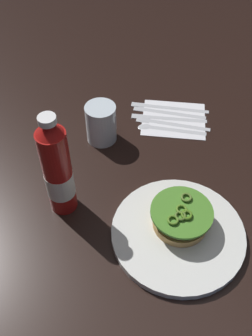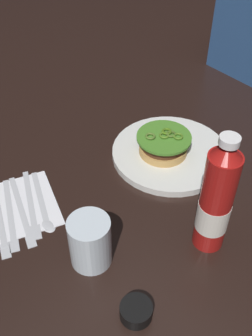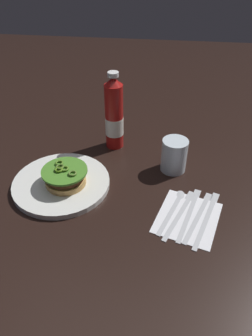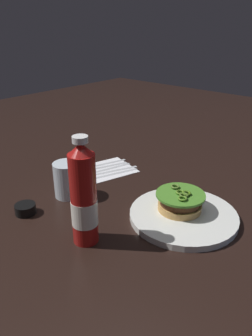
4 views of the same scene
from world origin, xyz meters
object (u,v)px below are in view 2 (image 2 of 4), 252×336
(table_knife, at_px, (10,217))
(spoon_utensil, at_px, (43,208))
(condiment_cup, at_px, (136,311))
(butter_knife, at_px, (22,213))
(napkin, at_px, (20,205))
(burger_sandwich, at_px, (164,144))
(steak_knife, at_px, (0,220))
(fork_utensil, at_px, (31,208))
(dinner_plate, at_px, (171,154))
(ketchup_bottle, at_px, (216,202))
(water_glass, at_px, (90,242))

(table_knife, relative_size, spoon_utensil, 1.12)
(condiment_cup, relative_size, butter_knife, 0.27)
(napkin, relative_size, spoon_utensil, 0.98)
(burger_sandwich, xyz_separation_m, spoon_utensil, (-0.04, -0.30, -0.04))
(napkin, height_order, steak_knife, steak_knife)
(condiment_cup, bearing_deg, burger_sandwich, 130.60)
(spoon_utensil, bearing_deg, fork_utensil, -128.34)
(steak_knife, height_order, spoon_utensil, same)
(dinner_plate, bearing_deg, fork_utensil, -100.45)
(ketchup_bottle, relative_size, table_knife, 1.32)
(condiment_cup, distance_m, table_knife, 0.32)
(ketchup_bottle, height_order, steak_knife, ketchup_bottle)
(dinner_plate, relative_size, water_glass, 2.71)
(burger_sandwich, xyz_separation_m, table_knife, (-0.06, -0.37, -0.04))
(steak_knife, xyz_separation_m, fork_utensil, (0.01, 0.06, 0.00))
(spoon_utensil, bearing_deg, butter_knife, -109.21)
(dinner_plate, height_order, butter_knife, dinner_plate)
(dinner_plate, relative_size, spoon_utensil, 1.60)
(burger_sandwich, xyz_separation_m, water_glass, (0.12, -0.29, 0.01))
(ketchup_bottle, bearing_deg, water_glass, -118.87)
(dinner_plate, bearing_deg, napkin, -103.78)
(water_glass, height_order, butter_knife, water_glass)
(spoon_utensil, bearing_deg, table_knife, -108.52)
(burger_sandwich, relative_size, water_glass, 1.24)
(napkin, bearing_deg, table_knife, -59.98)
(water_glass, xyz_separation_m, napkin, (-0.20, -0.04, -0.05))
(dinner_plate, height_order, table_knife, dinner_plate)
(burger_sandwich, bearing_deg, table_knife, -98.83)
(water_glass, xyz_separation_m, steak_knife, (-0.19, -0.09, -0.05))
(ketchup_bottle, relative_size, water_glass, 2.50)
(burger_sandwich, distance_m, spoon_utensil, 0.31)
(ketchup_bottle, distance_m, steak_knife, 0.42)
(condiment_cup, relative_size, fork_utensil, 0.29)
(butter_knife, relative_size, fork_utensil, 1.05)
(napkin, relative_size, table_knife, 0.88)
(steak_knife, bearing_deg, dinner_plate, 79.70)
(napkin, distance_m, table_knife, 0.04)
(fork_utensil, bearing_deg, butter_knife, -87.30)
(dinner_plate, relative_size, napkin, 1.63)
(water_glass, bearing_deg, dinner_plate, 109.89)
(ketchup_bottle, distance_m, condiment_cup, 0.23)
(dinner_plate, height_order, spoon_utensil, dinner_plate)
(spoon_utensil, bearing_deg, steak_knife, -107.09)
(dinner_plate, relative_size, burger_sandwich, 2.18)
(napkin, relative_size, steak_knife, 0.80)
(fork_utensil, height_order, spoon_utensil, same)
(table_knife, distance_m, butter_knife, 0.02)
(burger_sandwich, height_order, fork_utensil, burger_sandwich)
(water_glass, height_order, fork_utensil, water_glass)
(table_knife, bearing_deg, burger_sandwich, 81.17)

